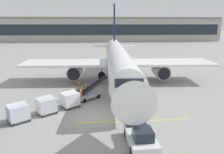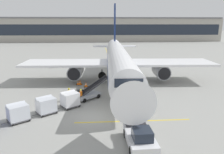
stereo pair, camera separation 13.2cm
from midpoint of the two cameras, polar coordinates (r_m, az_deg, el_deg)
ground_plane at (r=23.33m, az=-5.12°, el=-10.65°), size 600.00×600.00×0.00m
parked_airplane at (r=36.68m, az=1.57°, el=4.59°), size 32.81×42.76×14.38m
belt_loader at (r=28.60m, az=-6.24°, el=-4.21°), size 4.91×4.56×2.61m
baggage_cart_lead at (r=26.00m, az=-11.38°, el=-5.86°), size 2.67×2.47×1.91m
baggage_cart_second at (r=24.82m, az=-17.45°, el=-7.22°), size 2.67×2.47×1.91m
baggage_cart_third at (r=23.89m, az=-24.11°, el=-8.68°), size 2.67×2.47×1.91m
pushback_tug at (r=18.06m, az=7.45°, el=-15.60°), size 2.25×4.47×1.83m
ground_crew_by_loader at (r=28.05m, az=-11.60°, el=-4.39°), size 0.33×0.56×1.74m
ground_crew_by_carts at (r=27.34m, az=-8.49°, el=-4.74°), size 0.35×0.55×1.74m
safety_cone_engine_keepout at (r=35.35m, az=-9.31°, el=-1.59°), size 0.57×0.57×0.65m
safety_cone_wingtip at (r=35.31m, az=-8.75°, el=-1.46°), size 0.71×0.71×0.80m
safety_cone_nose_mark at (r=33.99m, az=-7.18°, el=-2.06°), size 0.66×0.66×0.74m
apron_guidance_line_lead_in at (r=36.71m, az=1.18°, el=-1.32°), size 0.20×110.00×0.01m
apron_guidance_line_stop_bar at (r=22.45m, az=5.54°, el=-11.69°), size 12.00×0.20×0.01m
terminal_building at (r=127.02m, az=-3.03°, el=12.64°), size 136.51×16.60×13.45m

